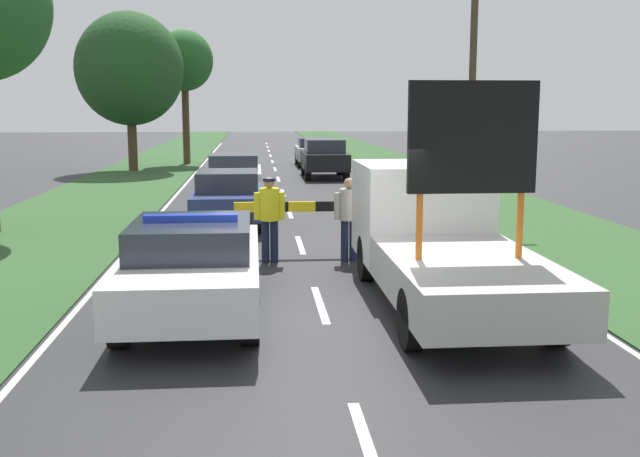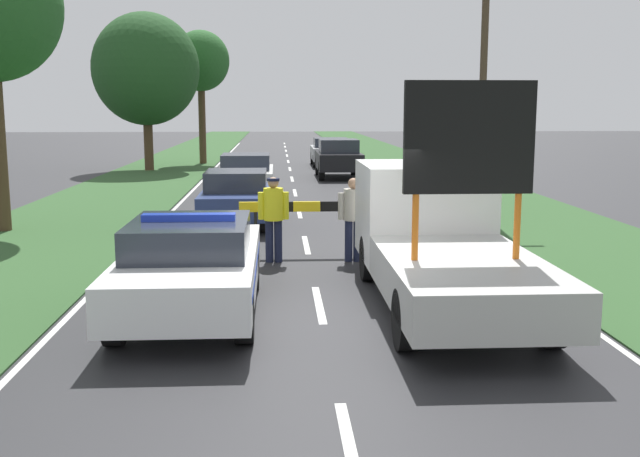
% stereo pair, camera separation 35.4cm
% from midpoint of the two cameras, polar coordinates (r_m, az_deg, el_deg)
% --- Properties ---
extents(ground_plane, '(160.00, 160.00, 0.00)m').
position_cam_midpoint_polar(ground_plane, '(10.91, -0.53, -6.98)').
color(ground_plane, '#28282B').
extents(lane_markings, '(7.54, 68.07, 0.01)m').
position_cam_midpoint_polar(lane_markings, '(29.15, -3.38, 3.29)').
color(lane_markings, silver).
rests_on(lane_markings, ground).
extents(grass_verge_left, '(4.61, 120.00, 0.03)m').
position_cam_midpoint_polar(grass_verge_left, '(31.05, -14.86, 3.38)').
color(grass_verge_left, '#2D5128').
rests_on(grass_verge_left, ground).
extents(grass_verge_right, '(4.61, 120.00, 0.03)m').
position_cam_midpoint_polar(grass_verge_right, '(31.36, 7.82, 3.67)').
color(grass_verge_right, '#2D5128').
rests_on(grass_verge_right, ground).
extents(police_car, '(1.92, 4.79, 1.53)m').
position_cam_midpoint_polar(police_car, '(11.17, -10.54, -2.78)').
color(police_car, white).
rests_on(police_car, ground).
extents(work_truck, '(2.13, 6.15, 3.39)m').
position_cam_midpoint_polar(work_truck, '(12.13, 8.04, -0.36)').
color(work_truck, white).
rests_on(work_truck, ground).
extents(road_barrier, '(3.35, 0.08, 1.11)m').
position_cam_midpoint_polar(road_barrier, '(15.50, -1.01, 1.41)').
color(road_barrier, black).
rests_on(road_barrier, ground).
extents(police_officer, '(0.61, 0.39, 1.69)m').
position_cam_midpoint_polar(police_officer, '(14.71, -4.56, 1.26)').
color(police_officer, '#191E38').
rests_on(police_officer, ground).
extents(pedestrian_civilian, '(0.60, 0.38, 1.67)m').
position_cam_midpoint_polar(pedestrian_civilian, '(14.79, 1.55, 1.22)').
color(pedestrian_civilian, '#191E38').
rests_on(pedestrian_civilian, ground).
extents(traffic_cone_near_police, '(0.52, 0.52, 0.72)m').
position_cam_midpoint_polar(traffic_cone_near_police, '(15.79, 8.64, -0.65)').
color(traffic_cone_near_police, black).
rests_on(traffic_cone_near_police, ground).
extents(traffic_cone_centre_front, '(0.41, 0.41, 0.57)m').
position_cam_midpoint_polar(traffic_cone_centre_front, '(14.28, -8.71, -2.02)').
color(traffic_cone_centre_front, black).
rests_on(traffic_cone_centre_front, ground).
extents(traffic_cone_near_truck, '(0.53, 0.53, 0.73)m').
position_cam_midpoint_polar(traffic_cone_near_truck, '(16.74, 5.81, -0.01)').
color(traffic_cone_near_truck, black).
rests_on(traffic_cone_near_truck, ground).
extents(queued_car_hatch_blue, '(1.74, 3.94, 1.42)m').
position_cam_midpoint_polar(queued_car_hatch_blue, '(19.44, -7.54, 2.38)').
color(queued_car_hatch_blue, navy).
rests_on(queued_car_hatch_blue, ground).
extents(queued_car_van_white, '(1.82, 4.04, 1.45)m').
position_cam_midpoint_polar(queued_car_van_white, '(25.70, -6.95, 4.11)').
color(queued_car_van_white, silver).
rests_on(queued_car_van_white, ground).
extents(queued_car_sedan_black, '(1.84, 3.92, 1.65)m').
position_cam_midpoint_polar(queued_car_sedan_black, '(32.28, 0.02, 5.41)').
color(queued_car_sedan_black, black).
rests_on(queued_car_sedan_black, ground).
extents(queued_car_sedan_silver, '(1.94, 3.96, 1.44)m').
position_cam_midpoint_polar(queued_car_sedan_silver, '(38.71, -0.62, 5.91)').
color(queued_car_sedan_silver, '#B2B2B7').
rests_on(queued_car_sedan_silver, ground).
extents(roadside_tree_near_left, '(3.00, 3.00, 6.97)m').
position_cam_midpoint_polar(roadside_tree_near_left, '(40.51, -10.56, 12.38)').
color(roadside_tree_near_left, '#4C3823').
rests_on(roadside_tree_near_left, ground).
extents(roadside_tree_mid_right, '(4.98, 4.98, 7.38)m').
position_cam_midpoint_polar(roadside_tree_mid_right, '(36.64, -14.59, 11.68)').
color(roadside_tree_mid_right, '#4C3823').
rests_on(roadside_tree_mid_right, ground).
extents(utility_pole, '(1.20, 0.20, 8.90)m').
position_cam_midpoint_polar(utility_pole, '(21.67, 11.13, 13.13)').
color(utility_pole, '#473828').
rests_on(utility_pole, ground).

